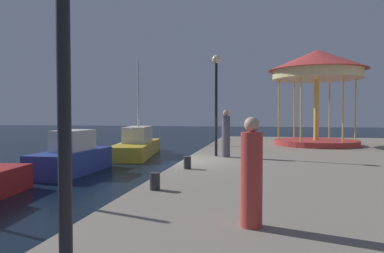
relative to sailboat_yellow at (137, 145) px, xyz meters
name	(u,v)px	position (x,y,z in m)	size (l,w,h in m)	color
ground_plane	(183,180)	(4.59, -7.53, -0.66)	(120.00, 120.00, 0.00)	black
quay_dock	(358,176)	(10.90, -7.53, -0.26)	(12.62, 29.65, 0.80)	gray
sailboat_yellow	(137,145)	(0.00, 0.00, 0.00)	(2.99, 7.34, 5.95)	gold
motorboat_blue	(73,157)	(-0.51, -6.78, 0.04)	(1.72, 4.51, 1.87)	navy
carousel	(317,74)	(10.64, 0.23, 4.18)	(5.46, 5.46, 5.40)	#B23333
lamp_post_mid_promenade	(216,87)	(5.69, -6.05, 3.04)	(0.36, 0.36, 4.24)	black
bollard_south	(187,163)	(5.21, -9.68, 0.34)	(0.24, 0.24, 0.40)	#2D2D33
bollard_center	(155,181)	(5.12, -12.91, 0.34)	(0.24, 0.24, 0.40)	#2D2D33
person_by_the_water	(226,135)	(6.13, -6.31, 1.05)	(0.34, 0.34, 1.93)	#514C56
person_near_carousel	(252,176)	(7.39, -15.19, 0.94)	(0.34, 0.34, 1.72)	#B23833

